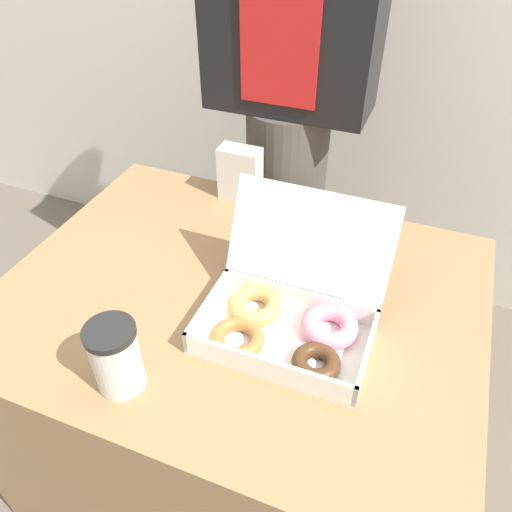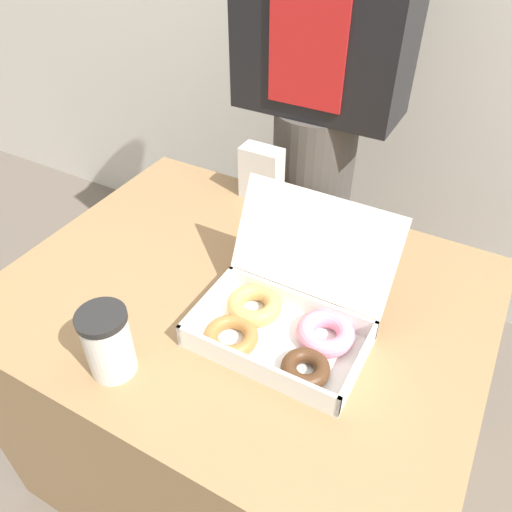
{
  "view_description": "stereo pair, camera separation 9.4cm",
  "coord_description": "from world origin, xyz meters",
  "px_view_note": "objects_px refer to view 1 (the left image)",
  "views": [
    {
      "loc": [
        0.32,
        -0.71,
        1.46
      ],
      "look_at": [
        0.06,
        -0.04,
        0.86
      ],
      "focal_mm": 35.0,
      "sensor_mm": 36.0,
      "label": 1
    },
    {
      "loc": [
        0.4,
        -0.67,
        1.46
      ],
      "look_at": [
        0.06,
        -0.04,
        0.86
      ],
      "focal_mm": 35.0,
      "sensor_mm": 36.0,
      "label": 2
    }
  ],
  "objects_px": {
    "donut_box": "(288,316)",
    "person_customer": "(290,98)",
    "coffee_cup": "(116,357)",
    "napkin_holder": "(240,173)"
  },
  "relations": [
    {
      "from": "coffee_cup",
      "to": "person_customer",
      "type": "relative_size",
      "value": 0.08
    },
    {
      "from": "donut_box",
      "to": "napkin_holder",
      "type": "relative_size",
      "value": 2.27
    },
    {
      "from": "donut_box",
      "to": "coffee_cup",
      "type": "xyz_separation_m",
      "value": [
        -0.23,
        -0.23,
        0.03
      ]
    },
    {
      "from": "donut_box",
      "to": "coffee_cup",
      "type": "height_order",
      "value": "donut_box"
    },
    {
      "from": "donut_box",
      "to": "person_customer",
      "type": "bearing_deg",
      "value": 108.79
    },
    {
      "from": "napkin_holder",
      "to": "person_customer",
      "type": "relative_size",
      "value": 0.08
    },
    {
      "from": "donut_box",
      "to": "person_customer",
      "type": "height_order",
      "value": "person_customer"
    },
    {
      "from": "donut_box",
      "to": "coffee_cup",
      "type": "relative_size",
      "value": 2.33
    },
    {
      "from": "napkin_holder",
      "to": "person_customer",
      "type": "xyz_separation_m",
      "value": [
        0.06,
        0.21,
        0.14
      ]
    },
    {
      "from": "person_customer",
      "to": "coffee_cup",
      "type": "bearing_deg",
      "value": -91.42
    }
  ]
}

